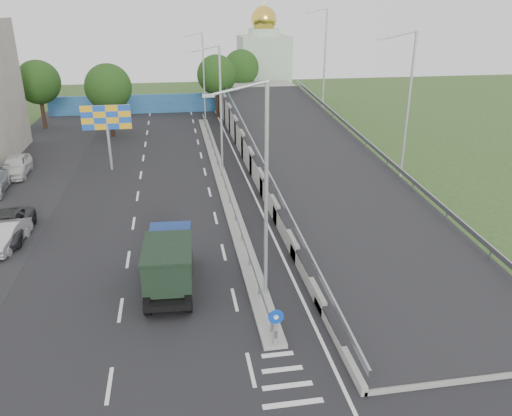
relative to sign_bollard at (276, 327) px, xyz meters
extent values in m
plane|color=#2D4C1E|center=(0.00, -2.17, -1.03)|extent=(160.00, 160.00, 0.00)
cube|color=black|center=(-3.00, 17.83, -1.03)|extent=(26.00, 90.00, 0.04)
cube|color=gray|center=(0.00, 21.83, -0.93)|extent=(1.00, 44.00, 0.20)
cube|color=gray|center=(12.30, 21.83, 1.32)|extent=(0.10, 50.00, 0.32)
cube|color=gray|center=(2.80, 21.83, 1.32)|extent=(0.10, 50.00, 0.32)
cube|color=gray|center=(0.00, 21.83, -0.28)|extent=(0.08, 44.00, 0.32)
cylinder|color=gray|center=(0.00, 21.83, -0.53)|extent=(0.09, 0.09, 0.60)
cylinder|color=black|center=(0.00, 0.03, -0.23)|extent=(0.20, 0.20, 1.20)
cylinder|color=#0C3FBF|center=(0.00, -0.05, 0.52)|extent=(0.64, 0.05, 0.64)
cylinder|color=white|center=(0.00, -0.08, 0.52)|extent=(0.20, 0.03, 0.20)
cylinder|color=#B2B5B7|center=(0.30, 3.83, 4.17)|extent=(0.18, 0.18, 10.00)
cylinder|color=#B2B5B7|center=(-0.90, 3.83, 8.92)|extent=(2.57, 0.12, 0.66)
cube|color=#B2B5B7|center=(-2.10, 3.83, 8.67)|extent=(0.50, 0.18, 0.12)
cylinder|color=#B2B5B7|center=(0.30, 23.83, 4.17)|extent=(0.18, 0.18, 10.00)
cylinder|color=#B2B5B7|center=(-0.90, 23.83, 8.92)|extent=(2.57, 0.12, 0.66)
cube|color=#B2B5B7|center=(-2.10, 23.83, 8.67)|extent=(0.50, 0.18, 0.12)
cylinder|color=#B2B5B7|center=(0.30, 43.83, 4.17)|extent=(0.18, 0.18, 10.00)
cylinder|color=#B2B5B7|center=(-0.90, 43.83, 8.92)|extent=(2.57, 0.12, 0.66)
cube|color=#B2B5B7|center=(-2.10, 43.83, 8.67)|extent=(0.50, 0.18, 0.12)
cube|color=#205177|center=(-4.00, 49.83, 0.17)|extent=(30.00, 0.50, 2.40)
cube|color=#B2CCAD|center=(10.00, 57.83, 3.47)|extent=(7.00, 7.00, 9.00)
cylinder|color=#B2CCAD|center=(10.00, 57.83, 8.47)|extent=(4.40, 4.40, 1.00)
sphere|color=gold|center=(10.00, 57.83, 10.17)|extent=(3.60, 3.60, 3.60)
cone|color=gold|center=(10.00, 57.83, 12.17)|extent=(0.30, 0.30, 1.20)
cylinder|color=#B2B5B7|center=(-9.00, 25.83, 0.97)|extent=(0.24, 0.24, 4.00)
cube|color=gold|center=(-9.00, 25.83, 3.47)|extent=(4.00, 0.20, 2.00)
cylinder|color=black|center=(-10.00, 37.83, 0.97)|extent=(0.44, 0.44, 4.00)
sphere|color=black|center=(-10.00, 37.83, 4.17)|extent=(4.80, 4.80, 4.80)
cylinder|color=black|center=(2.00, 45.83, 0.97)|extent=(0.44, 0.44, 4.00)
sphere|color=black|center=(2.00, 45.83, 4.17)|extent=(4.80, 4.80, 4.80)
cylinder|color=black|center=(-18.00, 42.83, 0.97)|extent=(0.44, 0.44, 4.00)
sphere|color=black|center=(-18.00, 42.83, 4.17)|extent=(4.80, 4.80, 4.80)
cylinder|color=black|center=(6.00, 52.83, 0.97)|extent=(0.44, 0.44, 4.00)
sphere|color=black|center=(6.00, 52.83, 4.17)|extent=(4.80, 4.80, 4.80)
cylinder|color=black|center=(-5.01, 7.42, -0.53)|extent=(0.38, 1.03, 1.02)
cylinder|color=black|center=(-3.16, 7.33, -0.53)|extent=(0.38, 1.03, 1.02)
cylinder|color=black|center=(-5.05, 6.59, -0.53)|extent=(0.38, 1.03, 1.02)
cylinder|color=black|center=(-3.21, 6.50, -0.53)|extent=(0.38, 1.03, 1.02)
cylinder|color=black|center=(-5.22, 3.37, -0.53)|extent=(0.38, 1.03, 1.02)
cylinder|color=black|center=(-3.38, 3.27, -0.53)|extent=(0.38, 1.03, 1.02)
cube|color=black|center=(-4.19, 5.44, -0.39)|extent=(2.42, 5.82, 0.28)
cube|color=navy|center=(-4.07, 7.60, 0.54)|extent=(2.20, 1.58, 1.57)
cube|color=black|center=(-4.04, 8.31, 0.95)|extent=(1.75, 0.15, 0.65)
cube|color=black|center=(-4.03, 8.39, -0.43)|extent=(2.13, 0.25, 0.46)
cube|color=black|center=(-4.22, 4.89, 0.63)|extent=(2.39, 3.62, 1.66)
cube|color=black|center=(-4.22, 4.89, 1.50)|extent=(2.49, 3.71, 0.11)
imported|color=#AEACB1|center=(-13.55, 11.67, -0.35)|extent=(2.05, 4.35, 1.38)
imported|color=#2A2C2F|center=(-13.89, 12.86, -0.29)|extent=(2.49, 5.35, 1.48)
imported|color=silver|center=(-16.58, 25.50, -0.20)|extent=(2.24, 5.01, 1.67)
camera|label=1|loc=(-3.55, -16.45, 12.03)|focal=35.00mm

